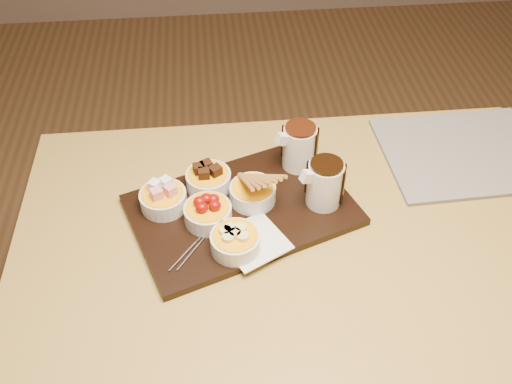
{
  "coord_description": "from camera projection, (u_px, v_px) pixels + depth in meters",
  "views": [
    {
      "loc": [
        -0.17,
        -0.78,
        1.64
      ],
      "look_at": [
        -0.09,
        0.08,
        0.81
      ],
      "focal_mm": 40.0,
      "sensor_mm": 36.0,
      "label": 1
    }
  ],
  "objects": [
    {
      "name": "bowl_bananas",
      "position": [
        235.0,
        242.0,
        1.13
      ],
      "size": [
        0.1,
        0.1,
        0.04
      ],
      "primitive_type": "cylinder",
      "color": "silver",
      "rests_on": "serving_board"
    },
    {
      "name": "pitcher_milk_chocolate",
      "position": [
        299.0,
        147.0,
        1.29
      ],
      "size": [
        0.1,
        0.1,
        0.1
      ],
      "primitive_type": "cylinder",
      "rotation": [
        0.0,
        0.0,
        0.35
      ],
      "color": "silver",
      "rests_on": "serving_board"
    },
    {
      "name": "bowl_biscotti",
      "position": [
        253.0,
        194.0,
        1.23
      ],
      "size": [
        0.1,
        0.1,
        0.04
      ],
      "primitive_type": "cylinder",
      "color": "silver",
      "rests_on": "serving_board"
    },
    {
      "name": "dining_table",
      "position": [
        299.0,
        265.0,
        1.26
      ],
      "size": [
        1.2,
        0.8,
        0.75
      ],
      "color": "#AD8E40",
      "rests_on": "ground"
    },
    {
      "name": "bowl_cake",
      "position": [
        209.0,
        180.0,
        1.26
      ],
      "size": [
        0.1,
        0.1,
        0.04
      ],
      "primitive_type": "cylinder",
      "color": "silver",
      "rests_on": "serving_board"
    },
    {
      "name": "napkin",
      "position": [
        254.0,
        241.0,
        1.15
      ],
      "size": [
        0.16,
        0.16,
        0.0
      ],
      "primitive_type": "cube",
      "rotation": [
        0.0,
        0.0,
        0.49
      ],
      "color": "white",
      "rests_on": "serving_board"
    },
    {
      "name": "bowl_marshmallows",
      "position": [
        163.0,
        200.0,
        1.21
      ],
      "size": [
        0.1,
        0.1,
        0.04
      ],
      "primitive_type": "cylinder",
      "color": "silver",
      "rests_on": "serving_board"
    },
    {
      "name": "serving_board",
      "position": [
        242.0,
        210.0,
        1.23
      ],
      "size": [
        0.53,
        0.44,
        0.02
      ],
      "primitive_type": "cube",
      "rotation": [
        0.0,
        0.0,
        0.35
      ],
      "color": "black",
      "rests_on": "dining_table"
    },
    {
      "name": "fondue_skewers",
      "position": [
        208.0,
        229.0,
        1.17
      ],
      "size": [
        0.22,
        0.18,
        0.01
      ],
      "primitive_type": null,
      "rotation": [
        0.0,
        0.0,
        -0.67
      ],
      "color": "silver",
      "rests_on": "serving_board"
    },
    {
      "name": "newspaper",
      "position": [
        464.0,
        153.0,
        1.37
      ],
      "size": [
        0.4,
        0.32,
        0.01
      ],
      "primitive_type": "cube",
      "rotation": [
        0.0,
        0.0,
        0.04
      ],
      "color": "beige",
      "rests_on": "dining_table"
    },
    {
      "name": "bowl_strawberries",
      "position": [
        208.0,
        214.0,
        1.18
      ],
      "size": [
        0.1,
        0.1,
        0.04
      ],
      "primitive_type": "cylinder",
      "color": "silver",
      "rests_on": "serving_board"
    },
    {
      "name": "pitcher_dark_chocolate",
      "position": [
        325.0,
        184.0,
        1.2
      ],
      "size": [
        0.1,
        0.1,
        0.1
      ],
      "primitive_type": "cylinder",
      "rotation": [
        0.0,
        0.0,
        0.35
      ],
      "color": "silver",
      "rests_on": "serving_board"
    }
  ]
}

